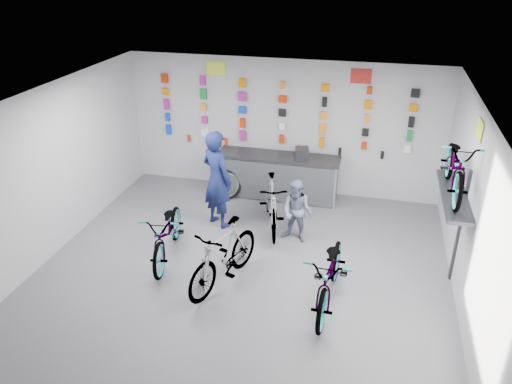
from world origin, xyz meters
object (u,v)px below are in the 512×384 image
(bike_service, at_px, (272,204))
(bike_left, at_px, (168,232))
(clerk, at_px, (217,179))
(counter, at_px, (278,177))
(customer, at_px, (297,211))
(bike_right, at_px, (331,275))
(bike_center, at_px, (224,255))

(bike_service, bearing_deg, bike_left, -153.10)
(bike_left, relative_size, clerk, 0.97)
(counter, height_order, customer, customer)
(counter, xyz_separation_m, customer, (0.73, -1.75, 0.13))
(customer, bearing_deg, bike_right, -52.33)
(counter, distance_m, bike_center, 3.40)
(counter, bearing_deg, bike_left, -116.16)
(bike_service, bearing_deg, clerk, 168.61)
(bike_service, distance_m, clerk, 1.19)
(bike_left, height_order, customer, customer)
(counter, relative_size, bike_left, 1.40)
(bike_right, height_order, customer, customer)
(counter, distance_m, clerk, 1.82)
(bike_center, height_order, customer, customer)
(bike_left, distance_m, bike_service, 2.15)
(counter, height_order, bike_right, bike_right)
(bike_left, distance_m, customer, 2.41)
(customer, bearing_deg, bike_service, 160.49)
(bike_center, height_order, bike_service, bike_center)
(bike_right, distance_m, customer, 1.93)
(bike_right, xyz_separation_m, bike_service, (-1.38, 2.08, 0.00))
(bike_center, distance_m, bike_service, 2.02)
(bike_service, relative_size, clerk, 0.89)
(bike_left, bearing_deg, clerk, 60.36)
(counter, xyz_separation_m, bike_service, (0.18, -1.41, 0.05))
(counter, xyz_separation_m, bike_left, (-1.41, -2.86, 0.02))
(counter, height_order, bike_service, bike_service)
(bike_center, bearing_deg, clerk, 129.50)
(bike_left, xyz_separation_m, bike_center, (1.21, -0.53, 0.05))
(bike_center, distance_m, bike_right, 1.76)
(bike_service, xyz_separation_m, clerk, (-1.09, -0.08, 0.46))
(bike_center, bearing_deg, bike_service, 98.16)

